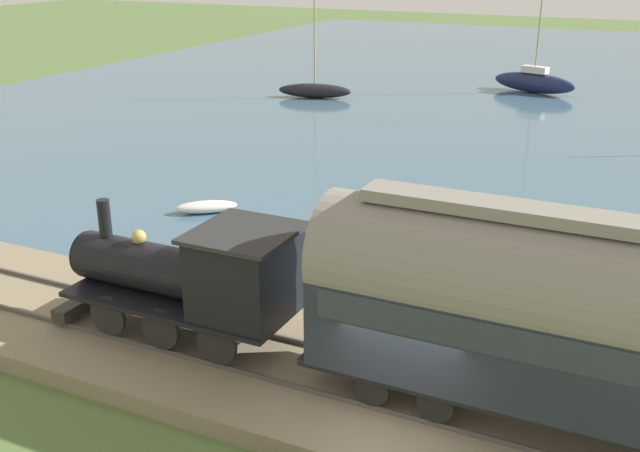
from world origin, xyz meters
The scene contains 9 objects.
ground_plane centered at (0.00, 0.00, 0.00)m, with size 200.00×200.00×0.00m, color #516B38.
harbor_water centered at (44.42, 0.00, 0.00)m, with size 80.00×80.00×0.01m.
rail_embankment centered at (1.48, 0.00, 0.23)m, with size 5.28×56.00×0.58m.
steam_locomotive centered at (1.48, 5.45, 2.26)m, with size 2.36×6.28×3.13m.
passenger_coach centered at (1.48, -3.15, 3.01)m, with size 2.50×10.88×4.49m.
sailboat_navy centered at (40.84, 4.89, 0.75)m, with size 2.83×6.02×7.77m.
sailboat_black centered at (32.65, 17.61, 0.53)m, with size 2.29×5.00×7.42m.
rowboat_mid_harbor centered at (10.44, 11.34, 0.24)m, with size 2.00×2.29×0.46m.
rowboat_off_pier centered at (6.23, 2.15, 0.20)m, with size 1.14×2.51×0.38m.
Camera 1 is at (-11.82, -4.11, 9.55)m, focal length 42.00 mm.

